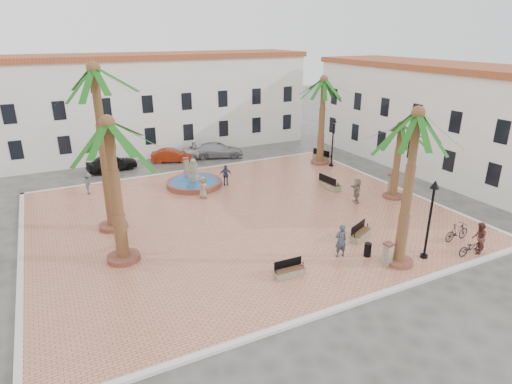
# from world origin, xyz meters

# --- Properties ---
(ground) EXTENTS (120.00, 120.00, 0.00)m
(ground) POSITION_xyz_m (0.00, 0.00, 0.00)
(ground) COLOR #56544F
(ground) RESTS_ON ground
(plaza) EXTENTS (26.00, 22.00, 0.15)m
(plaza) POSITION_xyz_m (0.00, 0.00, 0.07)
(plaza) COLOR tan
(plaza) RESTS_ON ground
(kerb_n) EXTENTS (26.30, 0.30, 0.16)m
(kerb_n) POSITION_xyz_m (0.00, 11.00, 0.08)
(kerb_n) COLOR silver
(kerb_n) RESTS_ON ground
(kerb_s) EXTENTS (26.30, 0.30, 0.16)m
(kerb_s) POSITION_xyz_m (0.00, -11.00, 0.08)
(kerb_s) COLOR silver
(kerb_s) RESTS_ON ground
(kerb_e) EXTENTS (0.30, 22.30, 0.16)m
(kerb_e) POSITION_xyz_m (13.00, 0.00, 0.08)
(kerb_e) COLOR silver
(kerb_e) RESTS_ON ground
(kerb_w) EXTENTS (0.30, 22.30, 0.16)m
(kerb_w) POSITION_xyz_m (-13.00, 0.00, 0.08)
(kerb_w) COLOR silver
(kerb_w) RESTS_ON ground
(building_north) EXTENTS (30.40, 7.40, 9.50)m
(building_north) POSITION_xyz_m (-0.00, 19.99, 4.77)
(building_north) COLOR white
(building_north) RESTS_ON ground
(building_east) EXTENTS (7.40, 26.40, 9.00)m
(building_east) POSITION_xyz_m (19.99, 2.00, 4.52)
(building_east) COLOR white
(building_east) RESTS_ON ground
(fountain) EXTENTS (4.29, 4.29, 2.22)m
(fountain) POSITION_xyz_m (-0.95, 6.86, 0.45)
(fountain) COLOR brown
(fountain) RESTS_ON plaza
(palm_nw) EXTENTS (5.58, 5.58, 9.86)m
(palm_nw) POSITION_xyz_m (-7.90, 1.81, 8.64)
(palm_nw) COLOR brown
(palm_nw) RESTS_ON plaza
(palm_sw) EXTENTS (5.58, 5.58, 7.70)m
(palm_sw) POSITION_xyz_m (-8.10, -2.49, 6.57)
(palm_sw) COLOR brown
(palm_sw) RESTS_ON plaza
(palm_s) EXTENTS (4.74, 4.74, 8.17)m
(palm_s) POSITION_xyz_m (4.62, -9.32, 7.17)
(palm_s) COLOR brown
(palm_s) RESTS_ON plaza
(palm_e) EXTENTS (4.63, 4.63, 5.60)m
(palm_e) POSITION_xyz_m (11.14, -2.04, 4.72)
(palm_e) COLOR brown
(palm_e) RESTS_ON plaza
(palm_ne) EXTENTS (5.26, 5.26, 7.87)m
(palm_ne) POSITION_xyz_m (11.32, 7.51, 6.79)
(palm_ne) COLOR brown
(palm_ne) RESTS_ON plaza
(bench_s) EXTENTS (1.62, 0.54, 0.85)m
(bench_s) POSITION_xyz_m (-1.11, -7.83, 0.39)
(bench_s) COLOR gray
(bench_s) RESTS_ON plaza
(bench_se) EXTENTS (1.82, 1.20, 0.92)m
(bench_se) POSITION_xyz_m (4.70, -6.18, 0.41)
(bench_se) COLOR gray
(bench_se) RESTS_ON plaza
(bench_e) EXTENTS (0.79, 2.06, 1.06)m
(bench_e) POSITION_xyz_m (8.08, 1.56, 0.45)
(bench_e) COLOR gray
(bench_e) RESTS_ON plaza
(bench_ne) EXTENTS (1.11, 2.08, 1.05)m
(bench_ne) POSITION_xyz_m (12.15, 8.24, 0.45)
(bench_ne) COLOR gray
(bench_ne) RESTS_ON plaza
(lamppost_s) EXTENTS (0.47, 0.47, 4.36)m
(lamppost_s) POSITION_xyz_m (6.28, -9.48, 3.11)
(lamppost_s) COLOR black
(lamppost_s) RESTS_ON plaza
(lamppost_e) EXTENTS (0.48, 0.48, 4.38)m
(lamppost_e) POSITION_xyz_m (11.77, 6.35, 3.11)
(lamppost_e) COLOR black
(lamppost_e) RESTS_ON plaza
(bollard_se) EXTENTS (0.52, 0.52, 1.28)m
(bollard_se) POSITION_xyz_m (3.90, -9.22, 0.81)
(bollard_se) COLOR gray
(bollard_se) RESTS_ON plaza
(bollard_n) EXTENTS (0.48, 0.48, 1.31)m
(bollard_n) POSITION_xyz_m (-0.42, 10.38, 0.83)
(bollard_n) COLOR gray
(bollard_n) RESTS_ON plaza
(bollard_e) EXTENTS (0.60, 0.60, 1.55)m
(bollard_e) POSITION_xyz_m (11.52, -1.46, 0.95)
(bollard_e) COLOR gray
(bollard_e) RESTS_ON plaza
(litter_bin) EXTENTS (0.39, 0.39, 0.75)m
(litter_bin) POSITION_xyz_m (3.67, -7.99, 0.53)
(litter_bin) COLOR black
(litter_bin) RESTS_ON plaza
(cyclist_a) EXTENTS (0.73, 0.52, 1.86)m
(cyclist_a) POSITION_xyz_m (2.34, -7.34, 1.08)
(cyclist_a) COLOR #333D50
(cyclist_a) RESTS_ON plaza
(bicycle_a) EXTENTS (1.82, 0.76, 0.93)m
(bicycle_a) POSITION_xyz_m (8.77, -10.40, 0.62)
(bicycle_a) COLOR black
(bicycle_a) RESTS_ON plaza
(cyclist_b) EXTENTS (1.10, 1.07, 1.78)m
(cyclist_b) POSITION_xyz_m (9.23, -10.40, 1.04)
(cyclist_b) COLOR #592921
(cyclist_b) RESTS_ON plaza
(bicycle_b) EXTENTS (1.79, 0.53, 1.07)m
(bicycle_b) POSITION_xyz_m (9.48, -8.86, 0.69)
(bicycle_b) COLOR black
(bicycle_b) RESTS_ON plaza
(pedestrian_fountain_a) EXTENTS (0.92, 0.78, 1.60)m
(pedestrian_fountain_a) POSITION_xyz_m (-1.20, 4.09, 0.95)
(pedestrian_fountain_a) COLOR gray
(pedestrian_fountain_a) RESTS_ON plaza
(pedestrian_fountain_b) EXTENTS (1.04, 0.63, 1.65)m
(pedestrian_fountain_b) POSITION_xyz_m (1.32, 5.92, 0.97)
(pedestrian_fountain_b) COLOR #353B58
(pedestrian_fountain_b) RESTS_ON plaza
(pedestrian_north) EXTENTS (0.81, 1.16, 1.64)m
(pedestrian_north) POSITION_xyz_m (-8.50, 8.68, 0.97)
(pedestrian_north) COLOR #4E4E53
(pedestrian_north) RESTS_ON plaza
(pedestrian_east) EXTENTS (1.17, 1.74, 1.80)m
(pedestrian_east) POSITION_xyz_m (8.08, -1.61, 1.05)
(pedestrian_east) COLOR gray
(pedestrian_east) RESTS_ON plaza
(car_black) EXTENTS (4.50, 2.39, 1.46)m
(car_black) POSITION_xyz_m (-5.94, 14.24, 0.73)
(car_black) COLOR black
(car_black) RESTS_ON ground
(car_red) EXTENTS (3.97, 2.55, 1.23)m
(car_red) POSITION_xyz_m (-0.49, 14.55, 0.62)
(car_red) COLOR maroon
(car_red) RESTS_ON ground
(car_silver) EXTENTS (5.27, 3.51, 1.42)m
(car_silver) POSITION_xyz_m (3.96, 14.10, 0.71)
(car_silver) COLOR #9898A0
(car_silver) RESTS_ON ground
(car_white) EXTENTS (4.72, 2.59, 1.25)m
(car_white) POSITION_xyz_m (3.03, 14.76, 0.63)
(car_white) COLOR silver
(car_white) RESTS_ON ground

